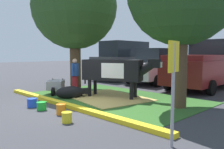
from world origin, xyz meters
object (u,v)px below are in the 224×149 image
Objects in this scene: cow_holstein at (115,70)px; person_handler at (75,75)px; bucket_green at (42,106)px; shade_tree_left at (75,7)px; bucket_blue at (32,103)px; suv_dark_grey at (125,60)px; bucket_yellow at (67,117)px; pickup_truck_maroon at (206,66)px; wheelbarrow at (56,85)px; hatchback_white at (158,66)px; bucket_orange at (61,109)px; calf_lying at (71,92)px; parking_sign at (173,73)px.

cow_holstein is 1.98× the size of person_handler.
shade_tree_left is at bearing 129.20° from bucket_green.
bucket_blue is 0.07× the size of suv_dark_grey.
cow_holstein is 3.14m from bucket_green.
bucket_blue reaches higher than bucket_yellow.
person_handler is at bearing 114.07° from bucket_blue.
cow_holstein is at bearing 16.25° from person_handler.
wheelbarrow is at bearing -120.39° from pickup_truck_maroon.
suv_dark_grey is 1.05× the size of hatchback_white.
cow_holstein is 0.55× the size of pickup_truck_maroon.
bucket_blue is 0.58m from bucket_green.
shade_tree_left reaches higher than bucket_orange.
cow_holstein reaches higher than person_handler.
shade_tree_left is 4.26× the size of wheelbarrow.
pickup_truck_maroon is (3.22, 5.62, 0.31)m from person_handler.
shade_tree_left reaches higher than bucket_yellow.
calf_lying is 1.22m from person_handler.
shade_tree_left is at bearing 178.88° from cow_holstein.
bucket_blue is at bearing -175.40° from parking_sign.
parking_sign is at bearing 11.33° from bucket_yellow.
shade_tree_left reaches higher than bucket_blue.
calf_lying reaches higher than bucket_blue.
person_handler is 0.77× the size of parking_sign.
suv_dark_grey is at bearing 136.85° from parking_sign.
calf_lying is at bearing 143.79° from bucket_yellow.
shade_tree_left is 3.20m from person_handler.
parking_sign is 8.18m from pickup_truck_maroon.
parking_sign is 11.39m from suv_dark_grey.
bucket_orange is (1.43, 0.18, 0.01)m from bucket_blue.
calf_lying is 1.26m from wheelbarrow.
calf_lying is (1.57, -1.35, -3.61)m from shade_tree_left.
bucket_green is at bearing -63.74° from suv_dark_grey.
suv_dark_grey reaches higher than pickup_truck_maroon.
bucket_yellow is (1.45, -3.16, -0.93)m from cow_holstein.
shade_tree_left reaches higher than hatchback_white.
bucket_blue is 2.22m from bucket_yellow.
bucket_green is at bearing -50.80° from shade_tree_left.
hatchback_white reaches higher than parking_sign.
bucket_green is at bearing -80.86° from hatchback_white.
suv_dark_grey is (-3.44, 8.18, 1.12)m from bucket_blue.
hatchback_white reaches higher than bucket_blue.
parking_sign is at bearing -53.96° from hatchback_white.
wheelbarrow is 0.70× the size of parking_sign.
parking_sign reaches higher than bucket_blue.
bucket_yellow is at bearing -3.61° from bucket_blue.
hatchback_white reaches higher than wheelbarrow.
hatchback_white is (1.19, 4.99, -2.86)m from shade_tree_left.
bucket_green is (-4.29, -0.36, -1.24)m from parking_sign.
hatchback_white is at bearing 105.20° from bucket_orange.
pickup_truck_maroon is (3.69, 6.28, 0.73)m from wheelbarrow.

